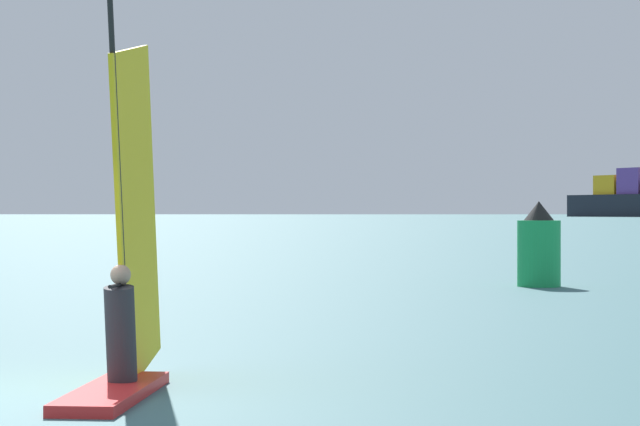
% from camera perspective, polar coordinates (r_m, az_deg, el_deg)
% --- Properties ---
extents(windsurfer, '(1.07, 3.47, 4.20)m').
position_cam_1_polar(windsurfer, '(13.30, -9.11, -3.49)').
color(windsurfer, red).
rests_on(windsurfer, ground_plane).
extents(channel_buoy, '(1.12, 1.12, 2.21)m').
position_cam_1_polar(channel_buoy, '(31.89, 10.25, -1.64)').
color(channel_buoy, '#19994C').
rests_on(channel_buoy, ground_plane).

